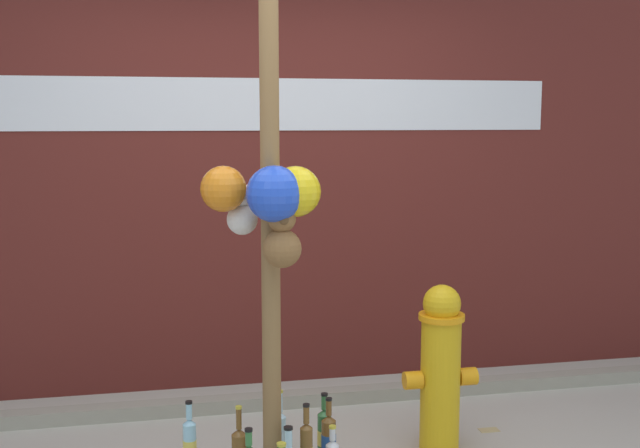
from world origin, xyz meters
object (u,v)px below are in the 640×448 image
at_px(bottle_2, 324,434).
at_px(bottle_4, 280,437).
at_px(memorial_post, 268,153).
at_px(fire_hydrant, 441,367).
at_px(bottle_9, 329,441).
at_px(bottle_0, 190,448).

height_order(bottle_2, bottle_4, bottle_4).
relative_size(memorial_post, bottle_4, 6.96).
bearing_deg(fire_hydrant, bottle_4, -175.78).
xyz_separation_m(bottle_4, bottle_9, (0.23, -0.07, -0.01)).
distance_m(bottle_0, bottle_2, 0.67).
relative_size(fire_hydrant, bottle_2, 2.47).
distance_m(memorial_post, fire_hydrant, 1.47).
bearing_deg(bottle_4, bottle_0, -174.76).
xyz_separation_m(memorial_post, bottle_0, (-0.36, 0.19, -1.39)).
bearing_deg(bottle_9, bottle_4, 162.92).
height_order(memorial_post, bottle_2, memorial_post).
relative_size(fire_hydrant, bottle_0, 2.22).
height_order(memorial_post, bottle_9, memorial_post).
relative_size(bottle_2, bottle_4, 0.88).
distance_m(memorial_post, bottle_0, 1.45).
distance_m(fire_hydrant, bottle_2, 0.68).
relative_size(bottle_0, bottle_4, 0.98).
bearing_deg(bottle_9, memorial_post, -152.68).
height_order(memorial_post, fire_hydrant, memorial_post).
xyz_separation_m(fire_hydrant, bottle_9, (-0.62, -0.13, -0.29)).
bearing_deg(memorial_post, bottle_2, 40.96).
xyz_separation_m(bottle_2, bottle_9, (-0.00, -0.11, 0.01)).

